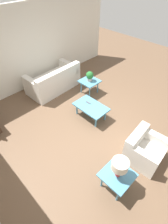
{
  "coord_description": "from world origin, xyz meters",
  "views": [
    {
      "loc": [
        -2.31,
        2.6,
        3.7
      ],
      "look_at": [
        0.14,
        0.17,
        0.55
      ],
      "focal_mm": 28.0,
      "sensor_mm": 36.0,
      "label": 1
    }
  ],
  "objects": [
    {
      "name": "sofa",
      "position": [
        2.21,
        -0.38,
        0.33
      ],
      "size": [
        1.03,
        1.88,
        0.87
      ],
      "rotation": [
        0.0,
        0.0,
        1.62
      ],
      "color": "silver",
      "rests_on": "ground_plane"
    },
    {
      "name": "side_table_plant",
      "position": [
        1.18,
        -1.12,
        0.42
      ],
      "size": [
        0.6,
        0.6,
        0.48
      ],
      "color": "teal",
      "rests_on": "ground_plane"
    },
    {
      "name": "remote_control",
      "position": [
        0.45,
        -0.3,
        0.42
      ],
      "size": [
        0.16,
        0.05,
        0.02
      ],
      "color": "#4C4C51",
      "rests_on": "coffee_table"
    },
    {
      "name": "wall_right",
      "position": [
        3.06,
        0.0,
        1.35
      ],
      "size": [
        0.12,
        7.2,
        2.7
      ],
      "color": "silver",
      "rests_on": "ground_plane"
    },
    {
      "name": "coffee_table",
      "position": [
        0.29,
        -0.25,
        0.37
      ],
      "size": [
        0.98,
        0.61,
        0.41
      ],
      "color": "teal",
      "rests_on": "ground_plane"
    },
    {
      "name": "ground_plane",
      "position": [
        0.0,
        0.0,
        0.0
      ],
      "size": [
        14.0,
        14.0,
        0.0
      ],
      "primitive_type": "plane",
      "color": "brown"
    },
    {
      "name": "armchair",
      "position": [
        -1.57,
        -0.1,
        0.3
      ],
      "size": [
        0.83,
        0.87,
        0.73
      ],
      "rotation": [
        0.0,
        0.0,
        -1.49
      ],
      "color": "silver",
      "rests_on": "ground_plane"
    },
    {
      "name": "table_lamp",
      "position": [
        -1.56,
        0.94,
        0.82
      ],
      "size": [
        0.32,
        0.32,
        0.46
      ],
      "color": "red",
      "rests_on": "side_table_lamp"
    },
    {
      "name": "potted_plant",
      "position": [
        1.18,
        -1.12,
        0.67
      ],
      "size": [
        0.25,
        0.25,
        0.34
      ],
      "color": "#B2ADA3",
      "rests_on": "side_table_plant"
    },
    {
      "name": "side_table_lamp",
      "position": [
        -1.56,
        0.94,
        0.42
      ],
      "size": [
        0.6,
        0.6,
        0.48
      ],
      "color": "teal",
      "rests_on": "ground_plane"
    }
  ]
}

